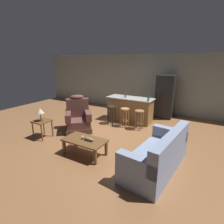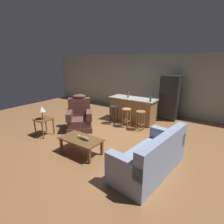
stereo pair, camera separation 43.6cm
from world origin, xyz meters
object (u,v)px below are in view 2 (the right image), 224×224
at_px(coffee_table, 81,140).
at_px(couch, 152,158).
at_px(table_lamp, 42,110).
at_px(bar_stool_middle, 126,114).
at_px(bottle_tall_green, 128,95).
at_px(bar_stool_left, 114,112).
at_px(bar_stool_right, 140,117).
at_px(kitchen_island, 133,110).
at_px(refrigerator, 170,98).
at_px(recliner_near_lamp, 80,117).
at_px(fish_figurine, 84,138).
at_px(bottle_short_amber, 151,99).
at_px(end_table, 44,122).

distance_m(coffee_table, couch, 1.82).
xyz_separation_m(table_lamp, bar_stool_middle, (1.78, 2.17, -0.40)).
bearing_deg(bottle_tall_green, couch, -51.32).
xyz_separation_m(bar_stool_left, bottle_tall_green, (0.30, 0.54, 0.60)).
bearing_deg(bar_stool_right, kitchen_island, 135.55).
bearing_deg(refrigerator, kitchen_island, -131.20).
bearing_deg(recliner_near_lamp, table_lamp, -68.40).
xyz_separation_m(coffee_table, bar_stool_middle, (0.01, 2.31, 0.11)).
height_order(coffee_table, table_lamp, table_lamp).
height_order(fish_figurine, kitchen_island, kitchen_island).
height_order(recliner_near_lamp, bottle_tall_green, bottle_tall_green).
bearing_deg(fish_figurine, table_lamp, 175.89).
distance_m(recliner_near_lamp, bottle_short_amber, 2.54).
bearing_deg(couch, refrigerator, -71.26).
height_order(couch, bar_stool_right, couch).
height_order(bar_stool_right, bottle_short_amber, bottle_short_amber).
bearing_deg(kitchen_island, table_lamp, -121.12).
height_order(recliner_near_lamp, kitchen_island, recliner_near_lamp).
height_order(end_table, kitchen_island, kitchen_island).
relative_size(bar_stool_right, refrigerator, 0.39).
distance_m(fish_figurine, bar_stool_left, 2.40).
distance_m(bar_stool_right, bottle_short_amber, 0.72).
bearing_deg(coffee_table, bottle_short_amber, 75.11).
relative_size(coffee_table, end_table, 1.96).
relative_size(fish_figurine, couch, 0.17).
bearing_deg(recliner_near_lamp, refrigerator, 100.51).
xyz_separation_m(table_lamp, kitchen_island, (1.69, 2.80, -0.39)).
relative_size(table_lamp, bottle_tall_green, 1.29).
height_order(bar_stool_right, refrigerator, refrigerator).
distance_m(fish_figurine, refrigerator, 4.25).
bearing_deg(bar_stool_left, kitchen_island, 53.61).
xyz_separation_m(end_table, kitchen_island, (1.71, 2.77, 0.02)).
xyz_separation_m(end_table, bar_stool_right, (2.36, 2.14, 0.01)).
relative_size(coffee_table, bar_stool_right, 1.62).
height_order(coffee_table, bar_stool_right, bar_stool_right).
distance_m(fish_figurine, kitchen_island, 2.94).
bearing_deg(fish_figurine, kitchen_island, 93.55).
relative_size(refrigerator, bottle_short_amber, 6.39).
xyz_separation_m(end_table, bar_stool_middle, (1.80, 2.14, 0.01)).
height_order(fish_figurine, table_lamp, table_lamp).
relative_size(table_lamp, bar_stool_left, 0.60).
relative_size(table_lamp, kitchen_island, 0.23).
bearing_deg(bar_stool_middle, recliner_near_lamp, -138.96).
distance_m(couch, refrigerator, 3.97).
relative_size(kitchen_island, bar_stool_right, 2.65).
xyz_separation_m(bar_stool_left, bottle_short_amber, (1.26, 0.40, 0.58)).
relative_size(kitchen_island, bar_stool_left, 2.65).
xyz_separation_m(table_lamp, bottle_short_amber, (2.49, 2.57, 0.19)).
relative_size(couch, table_lamp, 4.84).
height_order(coffee_table, bottle_tall_green, bottle_tall_green).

